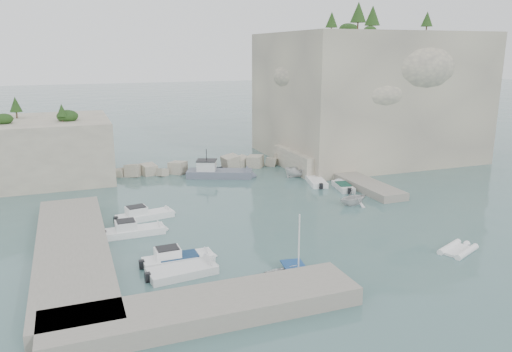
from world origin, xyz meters
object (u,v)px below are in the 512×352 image
object	(u,v)px
motorboat_d	(179,263)
rowboat	(298,279)
motorboat_a	(145,219)
tender_east_b	(343,189)
work_boat	(220,177)
inflatable_dinghy	(458,252)
motorboat_b	(135,234)
motorboat_e	(182,275)
tender_east_d	(301,177)
tender_east_c	(316,183)
tender_east_a	(353,205)

from	to	relation	value
motorboat_d	rowboat	world-z (taller)	motorboat_d
motorboat_a	tender_east_b	distance (m)	21.91
tender_east_b	work_boat	bearing A→B (deg)	59.36
rowboat	tender_east_b	bearing A→B (deg)	-29.75
inflatable_dinghy	rowboat	bearing A→B (deg)	155.39
rowboat	work_boat	world-z (taller)	work_boat
work_boat	motorboat_b	bearing A→B (deg)	-104.22
motorboat_e	work_boat	xyz separation A→B (m)	(10.10, 24.78, 0.00)
motorboat_e	motorboat_a	size ratio (longest dim) A/B	0.91
tender_east_d	work_boat	distance (m)	9.73
motorboat_b	tender_east_d	distance (m)	24.67
motorboat_a	tender_east_c	size ratio (longest dim) A/B	1.05
motorboat_b	tender_east_a	bearing A→B (deg)	0.91
motorboat_b	tender_east_c	bearing A→B (deg)	22.27
motorboat_e	work_boat	distance (m)	26.76
tender_east_a	rowboat	bearing A→B (deg)	127.05
motorboat_a	inflatable_dinghy	distance (m)	26.34
rowboat	tender_east_d	xyz separation A→B (m)	(12.18, 24.80, 0.00)
rowboat	inflatable_dinghy	world-z (taller)	rowboat
motorboat_d	tender_east_d	xyz separation A→B (m)	(19.10, 19.54, 0.00)
motorboat_d	tender_east_a	xyz separation A→B (m)	(19.04, 7.63, 0.00)
tender_east_c	tender_east_b	bearing A→B (deg)	-138.52
inflatable_dinghy	motorboat_d	bearing A→B (deg)	141.03
motorboat_d	work_boat	bearing A→B (deg)	65.17
motorboat_e	tender_east_d	bearing A→B (deg)	41.74
motorboat_b	motorboat_e	bearing A→B (deg)	-78.69
motorboat_d	tender_east_c	world-z (taller)	motorboat_d
motorboat_d	tender_east_b	xyz separation A→B (m)	(21.03, 12.93, 0.00)
tender_east_b	work_boat	distance (m)	14.85
tender_east_b	tender_east_d	distance (m)	6.89
motorboat_e	inflatable_dinghy	bearing A→B (deg)	-16.07
motorboat_e	work_boat	world-z (taller)	work_boat
motorboat_d	motorboat_a	world-z (taller)	same
work_boat	motorboat_a	bearing A→B (deg)	-108.22
work_boat	inflatable_dinghy	bearing A→B (deg)	-47.14
motorboat_b	motorboat_a	world-z (taller)	same
motorboat_e	motorboat_a	world-z (taller)	motorboat_a
motorboat_e	rowboat	bearing A→B (deg)	-31.31
tender_east_a	work_boat	bearing A→B (deg)	21.24
tender_east_b	tender_east_d	bearing A→B (deg)	27.29
tender_east_d	rowboat	bearing A→B (deg)	155.67
tender_east_a	work_boat	distance (m)	17.70
motorboat_b	inflatable_dinghy	xyz separation A→B (m)	(22.26, -12.37, 0.00)
motorboat_e	motorboat_d	xyz separation A→B (m)	(0.17, 1.97, 0.00)
tender_east_a	tender_east_d	xyz separation A→B (m)	(0.06, 11.91, 0.00)
tender_east_d	motorboat_e	bearing A→B (deg)	139.96
tender_east_c	motorboat_e	bearing A→B (deg)	147.07
motorboat_d	tender_east_a	bearing A→B (deg)	20.55
tender_east_a	tender_east_c	bearing A→B (deg)	-11.90
motorboat_d	inflatable_dinghy	size ratio (longest dim) A/B	1.57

